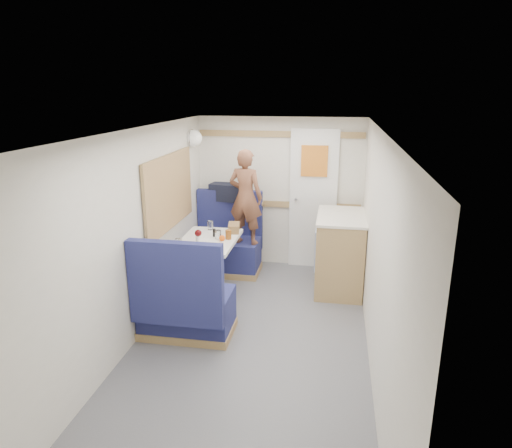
% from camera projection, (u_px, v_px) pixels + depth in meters
% --- Properties ---
extents(floor, '(4.50, 4.50, 0.00)m').
position_uv_depth(floor, '(248.00, 349.00, 4.26)').
color(floor, '#515156').
rests_on(floor, ground).
extents(ceiling, '(4.50, 4.50, 0.00)m').
position_uv_depth(ceiling, '(247.00, 132.00, 3.69)').
color(ceiling, silver).
rests_on(ceiling, wall_back).
extents(wall_back, '(2.20, 0.02, 2.00)m').
position_uv_depth(wall_back, '(280.00, 193.00, 6.10)').
color(wall_back, silver).
rests_on(wall_back, floor).
extents(wall_left, '(0.02, 4.50, 2.00)m').
position_uv_depth(wall_left, '(130.00, 242.00, 4.16)').
color(wall_left, silver).
rests_on(wall_left, floor).
extents(wall_right, '(0.02, 4.50, 2.00)m').
position_uv_depth(wall_right, '(377.00, 256.00, 3.80)').
color(wall_right, silver).
rests_on(wall_right, floor).
extents(oak_trim_low, '(2.15, 0.02, 0.08)m').
position_uv_depth(oak_trim_low, '(279.00, 204.00, 6.13)').
color(oak_trim_low, olive).
rests_on(oak_trim_low, wall_back).
extents(oak_trim_high, '(2.15, 0.02, 0.08)m').
position_uv_depth(oak_trim_high, '(280.00, 134.00, 5.86)').
color(oak_trim_high, olive).
rests_on(oak_trim_high, wall_back).
extents(side_window, '(0.04, 1.30, 0.72)m').
position_uv_depth(side_window, '(169.00, 192.00, 5.03)').
color(side_window, '#9DA289').
rests_on(side_window, wall_left).
extents(rear_door, '(0.62, 0.12, 1.86)m').
position_uv_depth(rear_door, '(313.00, 197.00, 6.01)').
color(rear_door, white).
rests_on(rear_door, wall_back).
extents(dinette_table, '(0.62, 0.92, 0.72)m').
position_uv_depth(dinette_table, '(208.00, 252.00, 5.15)').
color(dinette_table, white).
rests_on(dinette_table, floor).
extents(bench_far, '(0.90, 0.59, 1.05)m').
position_uv_depth(bench_far, '(227.00, 249.00, 6.05)').
color(bench_far, '#171B49').
rests_on(bench_far, floor).
extents(bench_near, '(0.90, 0.59, 1.05)m').
position_uv_depth(bench_near, '(185.00, 308.00, 4.41)').
color(bench_near, '#171B49').
rests_on(bench_near, floor).
extents(ledge, '(0.90, 0.14, 0.04)m').
position_uv_depth(ledge, '(230.00, 202.00, 6.12)').
color(ledge, olive).
rests_on(ledge, bench_far).
extents(dome_light, '(0.20, 0.20, 0.20)m').
position_uv_depth(dome_light, '(194.00, 138.00, 5.68)').
color(dome_light, white).
rests_on(dome_light, wall_left).
extents(galley_counter, '(0.57, 0.92, 0.92)m').
position_uv_depth(galley_counter, '(339.00, 252.00, 5.46)').
color(galley_counter, olive).
rests_on(galley_counter, floor).
extents(person, '(0.49, 0.37, 1.20)m').
position_uv_depth(person, '(246.00, 197.00, 5.66)').
color(person, brown).
rests_on(person, bench_far).
extents(duffel_bag, '(0.50, 0.30, 0.23)m').
position_uv_depth(duffel_bag, '(228.00, 192.00, 6.09)').
color(duffel_bag, black).
rests_on(duffel_bag, ledge).
extents(tray, '(0.30, 0.38, 0.02)m').
position_uv_depth(tray, '(207.00, 245.00, 4.90)').
color(tray, white).
rests_on(tray, dinette_table).
extents(orange_fruit, '(0.07, 0.07, 0.07)m').
position_uv_depth(orange_fruit, '(222.00, 238.00, 4.98)').
color(orange_fruit, orange).
rests_on(orange_fruit, tray).
extents(cheese_block, '(0.10, 0.07, 0.03)m').
position_uv_depth(cheese_block, '(203.00, 246.00, 4.78)').
color(cheese_block, '#F4ED8D').
rests_on(cheese_block, tray).
extents(wine_glass, '(0.08, 0.08, 0.17)m').
position_uv_depth(wine_glass, '(198.00, 234.00, 4.90)').
color(wine_glass, white).
rests_on(wine_glass, dinette_table).
extents(tumbler_left, '(0.07, 0.07, 0.12)m').
position_uv_depth(tumbler_left, '(179.00, 244.00, 4.77)').
color(tumbler_left, white).
rests_on(tumbler_left, dinette_table).
extents(tumbler_mid, '(0.07, 0.07, 0.11)m').
position_uv_depth(tumbler_mid, '(210.00, 225.00, 5.45)').
color(tumbler_mid, white).
rests_on(tumbler_mid, dinette_table).
extents(tumbler_right, '(0.07, 0.07, 0.12)m').
position_uv_depth(tumbler_right, '(218.00, 235.00, 5.05)').
color(tumbler_right, white).
rests_on(tumbler_right, dinette_table).
extents(beer_glass, '(0.07, 0.07, 0.11)m').
position_uv_depth(beer_glass, '(228.00, 235.00, 5.10)').
color(beer_glass, brown).
rests_on(beer_glass, dinette_table).
extents(pepper_grinder, '(0.03, 0.03, 0.09)m').
position_uv_depth(pepper_grinder, '(214.00, 233.00, 5.19)').
color(pepper_grinder, black).
rests_on(pepper_grinder, dinette_table).
extents(salt_grinder, '(0.04, 0.04, 0.10)m').
position_uv_depth(salt_grinder, '(197.00, 238.00, 5.00)').
color(salt_grinder, silver).
rests_on(salt_grinder, dinette_table).
extents(bread_loaf, '(0.16, 0.25, 0.10)m').
position_uv_depth(bread_loaf, '(234.00, 228.00, 5.37)').
color(bread_loaf, brown).
rests_on(bread_loaf, dinette_table).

